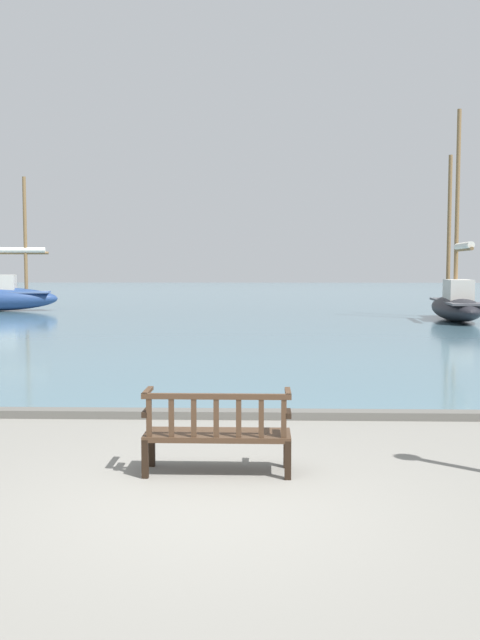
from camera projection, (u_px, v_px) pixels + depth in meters
ground_plane at (208, 504)px, 6.82m from camera, size 160.00×160.00×0.00m
harbor_water at (254, 297)px, 50.66m from camera, size 100.00×80.00×0.08m
quay_edge_kerb at (227, 414)px, 10.65m from camera, size 40.00×0.30×0.12m
park_bench at (217, 431)px, 7.78m from camera, size 1.60×0.53×0.92m
sailboat_nearest_starboard at (456, 302)px, 28.32m from camera, size 2.04×5.89×8.32m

